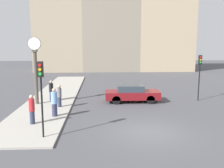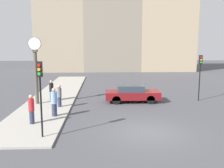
{
  "view_description": "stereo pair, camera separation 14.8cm",
  "coord_description": "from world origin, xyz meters",
  "px_view_note": "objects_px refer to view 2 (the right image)",
  "views": [
    {
      "loc": [
        -2.65,
        -12.9,
        4.74
      ],
      "look_at": [
        -1.71,
        5.88,
        1.73
      ],
      "focal_mm": 40.0,
      "sensor_mm": 36.0,
      "label": 1
    },
    {
      "loc": [
        -2.5,
        -12.91,
        4.74
      ],
      "look_at": [
        -1.71,
        5.88,
        1.73
      ],
      "focal_mm": 40.0,
      "sensor_mm": 36.0,
      "label": 2
    }
  ],
  "objects_px": {
    "traffic_light_near": "(40,84)",
    "pedestrian_red_top": "(31,109)",
    "traffic_light_far": "(200,68)",
    "street_clock": "(36,69)",
    "pedestrian_blue_stripe": "(54,102)",
    "pedestrian_grey_jacket": "(59,95)",
    "sedan_car": "(132,93)",
    "pedestrian_black_jacket": "(51,90)"
  },
  "relations": [
    {
      "from": "sedan_car",
      "to": "pedestrian_blue_stripe",
      "type": "relative_size",
      "value": 2.4
    },
    {
      "from": "traffic_light_near",
      "to": "street_clock",
      "type": "height_order",
      "value": "street_clock"
    },
    {
      "from": "traffic_light_far",
      "to": "pedestrian_black_jacket",
      "type": "relative_size",
      "value": 2.28
    },
    {
      "from": "pedestrian_blue_stripe",
      "to": "pedestrian_grey_jacket",
      "type": "height_order",
      "value": "pedestrian_blue_stripe"
    },
    {
      "from": "traffic_light_near",
      "to": "traffic_light_far",
      "type": "relative_size",
      "value": 0.99
    },
    {
      "from": "sedan_car",
      "to": "pedestrian_black_jacket",
      "type": "relative_size",
      "value": 2.63
    },
    {
      "from": "sedan_car",
      "to": "traffic_light_near",
      "type": "relative_size",
      "value": 1.16
    },
    {
      "from": "sedan_car",
      "to": "pedestrian_red_top",
      "type": "xyz_separation_m",
      "value": [
        -6.6,
        -5.79,
        0.26
      ]
    },
    {
      "from": "pedestrian_blue_stripe",
      "to": "pedestrian_red_top",
      "type": "distance_m",
      "value": 1.86
    },
    {
      "from": "traffic_light_near",
      "to": "pedestrian_red_top",
      "type": "relative_size",
      "value": 2.19
    },
    {
      "from": "traffic_light_near",
      "to": "pedestrian_blue_stripe",
      "type": "bearing_deg",
      "value": 91.23
    },
    {
      "from": "traffic_light_near",
      "to": "pedestrian_black_jacket",
      "type": "distance_m",
      "value": 8.55
    },
    {
      "from": "sedan_car",
      "to": "pedestrian_red_top",
      "type": "height_order",
      "value": "pedestrian_red_top"
    },
    {
      "from": "pedestrian_black_jacket",
      "to": "pedestrian_red_top",
      "type": "distance_m",
      "value": 6.1
    },
    {
      "from": "pedestrian_red_top",
      "to": "pedestrian_grey_jacket",
      "type": "relative_size",
      "value": 1.04
    },
    {
      "from": "pedestrian_black_jacket",
      "to": "pedestrian_grey_jacket",
      "type": "distance_m",
      "value": 2.31
    },
    {
      "from": "sedan_car",
      "to": "street_clock",
      "type": "relative_size",
      "value": 0.86
    },
    {
      "from": "sedan_car",
      "to": "pedestrian_grey_jacket",
      "type": "distance_m",
      "value": 5.93
    },
    {
      "from": "traffic_light_far",
      "to": "pedestrian_blue_stripe",
      "type": "xyz_separation_m",
      "value": [
        -11.3,
        -4.48,
        -1.72
      ]
    },
    {
      "from": "pedestrian_black_jacket",
      "to": "pedestrian_grey_jacket",
      "type": "xyz_separation_m",
      "value": [
        0.99,
        -2.09,
        0.0
      ]
    },
    {
      "from": "traffic_light_far",
      "to": "pedestrian_blue_stripe",
      "type": "bearing_deg",
      "value": -158.36
    },
    {
      "from": "pedestrian_black_jacket",
      "to": "street_clock",
      "type": "bearing_deg",
      "value": -132.46
    },
    {
      "from": "sedan_car",
      "to": "pedestrian_blue_stripe",
      "type": "height_order",
      "value": "pedestrian_blue_stripe"
    },
    {
      "from": "traffic_light_far",
      "to": "pedestrian_red_top",
      "type": "xyz_separation_m",
      "value": [
        -12.33,
        -6.04,
        -1.76
      ]
    },
    {
      "from": "pedestrian_blue_stripe",
      "to": "pedestrian_black_jacket",
      "type": "bearing_deg",
      "value": 103.18
    },
    {
      "from": "sedan_car",
      "to": "pedestrian_black_jacket",
      "type": "distance_m",
      "value": 6.66
    },
    {
      "from": "pedestrian_red_top",
      "to": "pedestrian_blue_stripe",
      "type": "bearing_deg",
      "value": 56.62
    },
    {
      "from": "traffic_light_near",
      "to": "pedestrian_grey_jacket",
      "type": "height_order",
      "value": "traffic_light_near"
    },
    {
      "from": "traffic_light_near",
      "to": "street_clock",
      "type": "relative_size",
      "value": 0.74
    },
    {
      "from": "traffic_light_far",
      "to": "pedestrian_red_top",
      "type": "height_order",
      "value": "traffic_light_far"
    },
    {
      "from": "traffic_light_near",
      "to": "pedestrian_red_top",
      "type": "height_order",
      "value": "traffic_light_near"
    },
    {
      "from": "pedestrian_blue_stripe",
      "to": "pedestrian_red_top",
      "type": "xyz_separation_m",
      "value": [
        -1.02,
        -1.55,
        -0.04
      ]
    },
    {
      "from": "traffic_light_near",
      "to": "traffic_light_far",
      "type": "xyz_separation_m",
      "value": [
        11.23,
        8.2,
        -0.09
      ]
    },
    {
      "from": "street_clock",
      "to": "pedestrian_red_top",
      "type": "distance_m",
      "value": 5.5
    },
    {
      "from": "street_clock",
      "to": "pedestrian_blue_stripe",
      "type": "bearing_deg",
      "value": -60.55
    },
    {
      "from": "pedestrian_black_jacket",
      "to": "pedestrian_red_top",
      "type": "relative_size",
      "value": 0.97
    },
    {
      "from": "traffic_light_near",
      "to": "pedestrian_grey_jacket",
      "type": "distance_m",
      "value": 6.45
    },
    {
      "from": "traffic_light_far",
      "to": "street_clock",
      "type": "bearing_deg",
      "value": -175.91
    },
    {
      "from": "traffic_light_far",
      "to": "pedestrian_grey_jacket",
      "type": "xyz_separation_m",
      "value": [
        -11.38,
        -2.03,
        -1.79
      ]
    },
    {
      "from": "pedestrian_black_jacket",
      "to": "pedestrian_grey_jacket",
      "type": "bearing_deg",
      "value": -64.67
    },
    {
      "from": "street_clock",
      "to": "pedestrian_blue_stripe",
      "type": "distance_m",
      "value": 4.44
    },
    {
      "from": "street_clock",
      "to": "pedestrian_black_jacket",
      "type": "relative_size",
      "value": 3.07
    }
  ]
}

